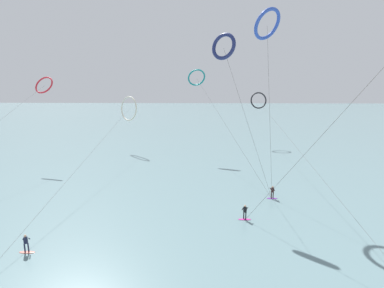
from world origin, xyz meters
name	(u,v)px	position (x,y,z in m)	size (l,w,h in m)	color
sea_water	(198,121)	(0.00, 107.95, 0.04)	(400.00, 200.00, 0.08)	slate
surfer_violet	(272,193)	(10.18, 28.51, 0.82)	(1.40, 0.66, 1.70)	purple
surfer_magenta	(245,213)	(5.76, 22.41, 0.82)	(1.40, 0.73, 1.70)	#CC288E
surfer_coral	(26,245)	(-14.33, 15.52, 0.82)	(1.40, 0.68, 1.70)	#EA7260
kite_crimson	(44,85)	(-27.18, 45.65, 14.25)	(3.95, 37.25, 15.84)	red
kite_teal	(197,78)	(0.14, 52.79, 15.70)	(12.06, 25.72, 17.43)	teal
kite_ivory	(129,109)	(-14.41, 55.53, 9.23)	(4.65, 49.58, 11.91)	silver
kite_cobalt	(267,24)	(9.06, 31.24, 21.76)	(4.59, 4.90, 23.64)	#2647B7
kite_navy	(224,47)	(3.60, 29.13, 18.90)	(8.22, 2.85, 20.55)	navy
kite_charcoal	(259,101)	(14.59, 62.55, 10.58)	(4.00, 55.08, 12.57)	black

